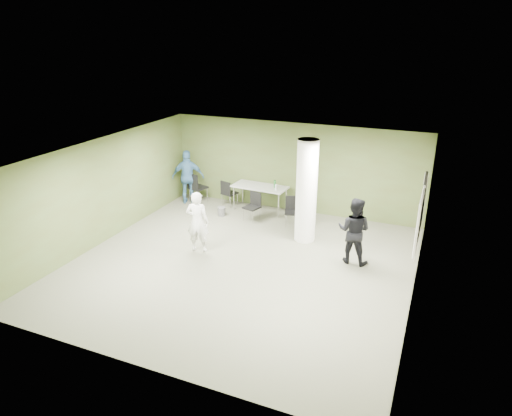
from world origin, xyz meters
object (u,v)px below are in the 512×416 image
at_px(chair_back_left, 196,185).
at_px(man_black, 354,231).
at_px(folding_table, 260,188).
at_px(woman_white, 198,222).
at_px(man_blue, 188,177).

xyz_separation_m(chair_back_left, man_black, (5.66, -2.20, 0.24)).
bearing_deg(folding_table, woman_white, -93.51).
height_order(chair_back_left, woman_white, woman_white).
distance_m(folding_table, chair_back_left, 2.26).
xyz_separation_m(folding_table, chair_back_left, (-2.25, -0.14, -0.17)).
height_order(man_black, man_blue, man_blue).
height_order(chair_back_left, man_black, man_black).
bearing_deg(man_blue, woman_white, 100.67).
height_order(woman_white, man_black, man_black).
bearing_deg(folding_table, man_black, -30.84).
bearing_deg(chair_back_left, woman_white, 138.47).
relative_size(chair_back_left, man_black, 0.61).
bearing_deg(folding_table, chair_back_left, -173.04).
height_order(chair_back_left, man_blue, man_blue).
bearing_deg(man_black, man_blue, -15.22).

